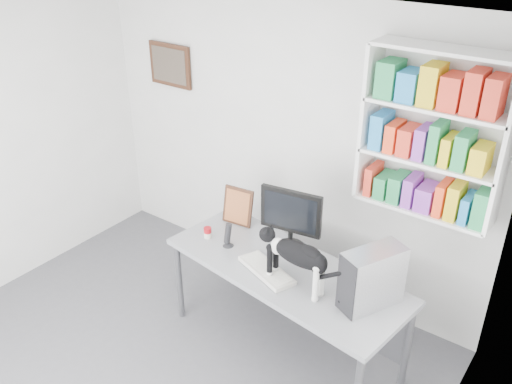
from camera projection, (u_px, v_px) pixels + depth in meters
room at (107, 245)px, 3.49m from camera, size 4.01×4.01×2.70m
bookshelf at (433, 135)px, 3.84m from camera, size 1.03×0.28×1.24m
wall_art at (170, 65)px, 5.32m from camera, size 0.52×0.04×0.42m
desk at (284, 309)px, 4.36m from camera, size 2.04×1.01×0.82m
monitor at (291, 219)px, 4.28m from camera, size 0.54×0.32×0.54m
keyboard at (267, 270)px, 4.11m from camera, size 0.54×0.35×0.04m
pc_tower at (372, 278)px, 3.70m from camera, size 0.36×0.48×0.44m
speaker at (228, 235)px, 4.39m from camera, size 0.13×0.13×0.21m
leaning_print at (238, 206)px, 4.68m from camera, size 0.29×0.14×0.34m
soup_can at (208, 233)px, 4.53m from camera, size 0.09×0.09×0.10m
cat at (297, 265)px, 3.86m from camera, size 0.66×0.20×0.40m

